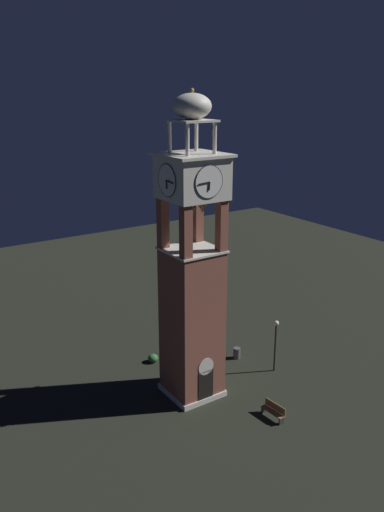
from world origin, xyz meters
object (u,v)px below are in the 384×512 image
at_px(park_bench, 274,411).
at_px(trash_bin, 237,353).
at_px(lamp_post, 276,336).
at_px(clock_tower, 192,281).

distance_m(park_bench, trash_bin, 7.49).
xyz_separation_m(lamp_post, trash_bin, (-1.03, 2.86, -2.24)).
relative_size(clock_tower, trash_bin, 23.47).
height_order(clock_tower, lamp_post, clock_tower).
bearing_deg(park_bench, trash_bin, 68.34).
distance_m(clock_tower, lamp_post, 8.07).
distance_m(clock_tower, park_bench, 9.11).
bearing_deg(clock_tower, park_bench, -64.07).
distance_m(lamp_post, trash_bin, 3.77).
bearing_deg(clock_tower, lamp_post, -8.54).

